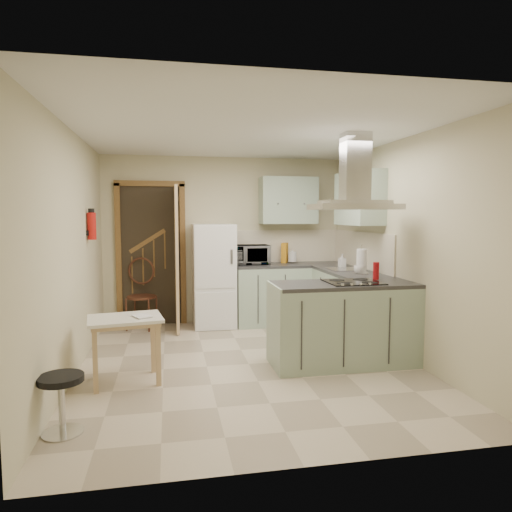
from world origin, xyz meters
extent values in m
plane|color=#C5B499|center=(0.00, 0.00, 0.00)|extent=(4.20, 4.20, 0.00)
plane|color=silver|center=(0.00, 0.00, 2.50)|extent=(4.20, 4.20, 0.00)
plane|color=beige|center=(0.00, 2.10, 1.25)|extent=(3.60, 0.00, 3.60)
plane|color=beige|center=(-1.80, 0.00, 1.25)|extent=(0.00, 4.20, 4.20)
plane|color=beige|center=(1.80, 0.00, 1.25)|extent=(0.00, 4.20, 4.20)
cube|color=brown|center=(-1.10, 2.07, 1.05)|extent=(1.10, 0.12, 2.10)
cube|color=white|center=(-0.20, 1.80, 0.75)|extent=(0.60, 0.60, 1.50)
cube|color=#9EB2A0|center=(0.66, 1.80, 0.45)|extent=(1.08, 0.60, 0.90)
cube|color=#9EB2A0|center=(1.50, 1.12, 0.45)|extent=(0.60, 1.95, 0.90)
cube|color=beige|center=(0.96, 2.09, 1.15)|extent=(1.68, 0.02, 0.50)
cube|color=#9EB2A0|center=(0.95, 1.93, 1.85)|extent=(0.85, 0.35, 0.70)
cube|color=#9EB2A0|center=(1.62, 0.85, 1.85)|extent=(0.35, 0.90, 0.70)
cube|color=#9EB2A0|center=(1.02, -0.18, 0.45)|extent=(1.55, 0.65, 0.90)
cube|color=black|center=(1.12, -0.18, 0.91)|extent=(0.58, 0.50, 0.01)
cube|color=silver|center=(1.12, -0.18, 1.72)|extent=(0.90, 0.55, 0.10)
cube|color=silver|center=(1.50, 0.95, 0.91)|extent=(0.45, 0.40, 0.01)
cylinder|color=#B2140F|center=(-1.74, 0.90, 1.50)|extent=(0.10, 0.10, 0.32)
cube|color=tan|center=(-1.27, -0.31, 0.32)|extent=(0.76, 0.62, 0.65)
cube|color=#502D1A|center=(-1.24, 1.84, 0.46)|extent=(0.51, 0.51, 0.92)
cylinder|color=black|center=(-1.65, -1.31, 0.22)|extent=(0.43, 0.43, 0.45)
imported|color=black|center=(0.37, 1.85, 1.04)|extent=(0.52, 0.36, 0.29)
cylinder|color=silver|center=(1.01, 1.90, 1.00)|extent=(0.15, 0.15, 0.19)
cube|color=#C27D16|center=(0.92, 1.99, 1.05)|extent=(0.15, 0.22, 0.30)
imported|color=#AEAEBA|center=(1.56, 1.24, 0.99)|extent=(0.09, 0.09, 0.19)
cylinder|color=silver|center=(1.52, 0.49, 1.06)|extent=(0.15, 0.15, 0.32)
imported|color=silver|center=(1.48, 0.47, 0.95)|extent=(0.17, 0.17, 0.11)
cylinder|color=red|center=(1.47, -0.01, 1.00)|extent=(0.08, 0.08, 0.20)
imported|color=#9F4C35|center=(-1.17, -0.37, 0.69)|extent=(0.22, 0.24, 0.09)
camera|label=1|loc=(-0.84, -4.81, 1.63)|focal=32.00mm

